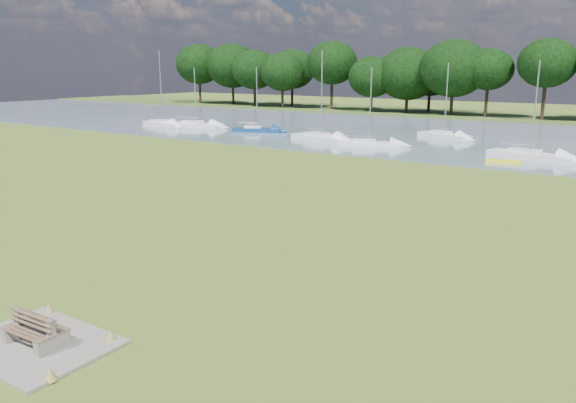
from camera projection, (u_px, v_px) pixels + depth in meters
The scene contains 14 objects.
ground at pixel (301, 230), 27.23m from camera, with size 220.00×220.00×0.00m, color olive.
river at pixel (508, 140), 61.16m from camera, with size 220.00×40.00×0.10m, color slate.
far_bank at pixel (555, 119), 85.40m from camera, with size 220.00×20.00×0.40m, color #4C6626.
concrete_pad at pixel (37, 344), 15.90m from camera, with size 4.20×3.20×0.10m, color gray.
bench_pair at pixel (35, 330), 15.80m from camera, with size 1.81×1.11×0.95m.
kayak at pixel (504, 162), 45.81m from camera, with size 2.77×0.65×0.28m, color #FFFA1C.
tree_line at pixel (466, 70), 87.46m from camera, with size 117.79×10.01×12.12m.
sailboat_1 at pixel (443, 134), 61.96m from camera, with size 6.48×3.94×8.08m.
sailboat_2 at pixel (530, 153), 48.01m from camera, with size 7.32×3.36×8.24m.
sailboat_3 at pixel (162, 122), 74.40m from camera, with size 7.42×3.58×9.78m.
sailboat_4 at pixel (321, 136), 59.76m from camera, with size 7.76×4.09×9.35m.
sailboat_5 at pixel (368, 142), 55.47m from camera, with size 6.45×3.95×7.63m.
sailboat_6 at pixel (257, 128), 67.73m from camera, with size 6.03×3.71×7.65m.
sailboat_9 at pixel (196, 123), 73.12m from camera, with size 7.44×3.21×7.57m.
Camera 1 is at (14.01, -22.09, 7.71)m, focal length 35.00 mm.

